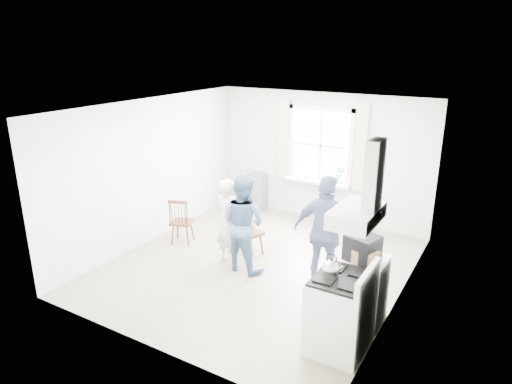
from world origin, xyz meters
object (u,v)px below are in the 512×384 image
(windsor_chair_a, at_px, (180,217))
(person_left, at_px, (228,222))
(person_right, at_px, (326,233))
(stereo_stack, at_px, (362,248))
(low_cabinet, at_px, (364,290))
(person_mid, at_px, (243,223))
(windsor_chair_b, at_px, (246,227))
(gas_stove, at_px, (340,312))

(windsor_chair_a, xyz_separation_m, person_left, (1.18, -0.19, 0.21))
(person_left, distance_m, person_right, 1.65)
(windsor_chair_a, bearing_deg, person_right, -1.16)
(stereo_stack, relative_size, person_left, 0.31)
(low_cabinet, xyz_separation_m, person_mid, (-2.14, 0.44, 0.34))
(windsor_chair_b, height_order, person_left, person_left)
(person_left, bearing_deg, windsor_chair_b, -88.70)
(stereo_stack, relative_size, person_mid, 0.29)
(low_cabinet, relative_size, person_right, 0.52)
(gas_stove, distance_m, person_mid, 2.38)
(stereo_stack, xyz_separation_m, windsor_chair_b, (-2.29, 0.92, -0.53))
(person_left, bearing_deg, low_cabinet, -176.06)
(gas_stove, bearing_deg, windsor_chair_a, 159.27)
(stereo_stack, distance_m, person_right, 1.02)
(gas_stove, relative_size, low_cabinet, 1.24)
(windsor_chair_b, distance_m, person_right, 1.60)
(windsor_chair_a, height_order, person_right, person_right)
(person_mid, bearing_deg, gas_stove, 157.79)
(gas_stove, distance_m, low_cabinet, 0.70)
(windsor_chair_b, bearing_deg, gas_stove, -34.23)
(windsor_chair_b, bearing_deg, windsor_chair_a, -170.86)
(person_left, xyz_separation_m, person_mid, (0.29, -0.02, 0.05))
(gas_stove, relative_size, person_mid, 0.70)
(windsor_chair_a, distance_m, windsor_chair_b, 1.29)
(gas_stove, distance_m, stereo_stack, 0.85)
(stereo_stack, xyz_separation_m, windsor_chair_a, (-3.56, 0.72, -0.54))
(low_cabinet, distance_m, person_mid, 2.21)
(gas_stove, height_order, windsor_chair_b, gas_stove)
(windsor_chair_a, bearing_deg, low_cabinet, -10.06)
(person_right, bearing_deg, person_left, 3.58)
(low_cabinet, height_order, stereo_stack, stereo_stack)
(low_cabinet, distance_m, stereo_stack, 0.63)
(windsor_chair_b, xyz_separation_m, person_left, (-0.09, -0.39, 0.20))
(gas_stove, distance_m, windsor_chair_a, 3.79)
(windsor_chair_b, bearing_deg, stereo_stack, -21.93)
(person_mid, bearing_deg, low_cabinet, 175.04)
(windsor_chair_b, bearing_deg, person_right, -9.60)
(stereo_stack, bearing_deg, person_mid, 166.18)
(low_cabinet, bearing_deg, person_left, 169.49)
(windsor_chair_a, distance_m, person_right, 2.84)
(windsor_chair_a, height_order, person_left, person_left)
(low_cabinet, distance_m, windsor_chair_b, 2.49)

